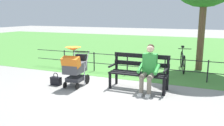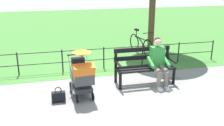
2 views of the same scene
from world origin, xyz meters
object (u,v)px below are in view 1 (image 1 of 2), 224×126
at_px(person_on_bench, 149,67).
at_px(handbag, 56,81).
at_px(park_bench, 139,70).
at_px(stroller, 75,66).
at_px(bicycle, 183,61).

relative_size(person_on_bench, handbag, 3.45).
height_order(park_bench, person_on_bench, person_on_bench).
xyz_separation_m(stroller, handbag, (0.58, 0.13, -0.47)).
distance_m(park_bench, handbag, 2.46).
relative_size(park_bench, person_on_bench, 1.26).
bearing_deg(stroller, bicycle, -129.39).
bearing_deg(person_on_bench, stroller, 7.98).
relative_size(park_bench, handbag, 4.33).
xyz_separation_m(park_bench, stroller, (1.76, 0.51, 0.07)).
distance_m(person_on_bench, stroller, 2.10).
height_order(person_on_bench, handbag, person_on_bench).
bearing_deg(bicycle, park_bench, 72.09).
xyz_separation_m(park_bench, person_on_bench, (-0.32, 0.22, 0.15)).
distance_m(stroller, handbag, 0.76).
relative_size(person_on_bench, stroller, 1.11).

